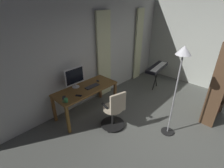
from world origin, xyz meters
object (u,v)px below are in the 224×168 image
(desk, at_px, (86,91))
(cell_phone_face_up, at_px, (64,98))
(office_chair, at_px, (114,111))
(mug_tea, at_px, (66,100))
(computer_monitor, at_px, (75,77))
(cell_phone_by_monitor, at_px, (79,96))
(computer_mouse, at_px, (98,81))
(computer_keyboard, at_px, (92,86))
(piano_keyboard, at_px, (157,68))
(bookshelf, at_px, (220,81))
(floor_lamp, at_px, (180,68))

(desk, height_order, cell_phone_face_up, cell_phone_face_up)
(office_chair, xyz_separation_m, mug_tea, (0.75, -0.70, 0.33))
(computer_monitor, relative_size, mug_tea, 4.28)
(cell_phone_face_up, bearing_deg, desk, -144.91)
(desk, bearing_deg, office_chair, 94.58)
(cell_phone_by_monitor, bearing_deg, computer_mouse, 163.72)
(computer_monitor, xyz_separation_m, mug_tea, (0.55, 0.42, -0.24))
(computer_keyboard, bearing_deg, cell_phone_face_up, -4.13)
(piano_keyboard, bearing_deg, bookshelf, 69.95)
(computer_mouse, height_order, mug_tea, mug_tea)
(desk, height_order, computer_mouse, computer_mouse)
(mug_tea, relative_size, floor_lamp, 0.06)
(desk, distance_m, computer_keyboard, 0.19)
(desk, height_order, bookshelf, bookshelf)
(floor_lamp, bearing_deg, desk, -67.83)
(mug_tea, relative_size, piano_keyboard, 0.11)
(computer_monitor, distance_m, bookshelf, 3.38)
(computer_monitor, height_order, cell_phone_by_monitor, computer_monitor)
(office_chair, bearing_deg, cell_phone_by_monitor, 134.49)
(cell_phone_face_up, xyz_separation_m, cell_phone_by_monitor, (-0.27, 0.17, 0.00))
(office_chair, xyz_separation_m, computer_keyboard, (-0.08, -0.83, 0.30))
(desk, bearing_deg, piano_keyboard, 166.01)
(mug_tea, bearing_deg, office_chair, 137.06)
(desk, xyz_separation_m, floor_lamp, (-0.77, 1.89, 0.92))
(computer_monitor, bearing_deg, cell_phone_face_up, 25.85)
(floor_lamp, bearing_deg, cell_phone_face_up, -53.53)
(cell_phone_face_up, xyz_separation_m, bookshelf, (-2.65, 2.37, 0.27))
(office_chair, relative_size, mug_tea, 7.91)
(computer_keyboard, height_order, mug_tea, mug_tea)
(floor_lamp, bearing_deg, computer_monitor, -66.83)
(cell_phone_face_up, height_order, bookshelf, bookshelf)
(piano_keyboard, bearing_deg, computer_keyboard, -21.58)
(computer_mouse, bearing_deg, desk, 7.29)
(computer_keyboard, bearing_deg, computer_mouse, -157.36)
(computer_monitor, xyz_separation_m, floor_lamp, (-0.90, 2.11, 0.54))
(computer_keyboard, xyz_separation_m, mug_tea, (0.83, 0.13, 0.03))
(computer_mouse, distance_m, cell_phone_face_up, 1.08)
(mug_tea, height_order, bookshelf, bookshelf)
(cell_phone_face_up, relative_size, mug_tea, 1.19)
(bookshelf, distance_m, floor_lamp, 1.47)
(desk, xyz_separation_m, computer_monitor, (0.13, -0.22, 0.37))
(piano_keyboard, distance_m, floor_lamp, 2.24)
(cell_phone_face_up, bearing_deg, bookshelf, 172.04)
(desk, xyz_separation_m, piano_keyboard, (-2.40, 0.60, 0.09))
(desk, xyz_separation_m, office_chair, (-0.07, 0.90, -0.20))
(office_chair, bearing_deg, piano_keyboard, 21.84)
(office_chair, height_order, cell_phone_face_up, office_chair)
(bookshelf, bearing_deg, computer_monitor, -50.20)
(office_chair, bearing_deg, computer_mouse, 82.59)
(bookshelf, bearing_deg, piano_keyboard, -101.71)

